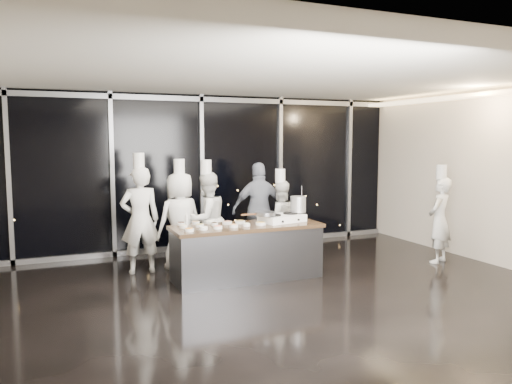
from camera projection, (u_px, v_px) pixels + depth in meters
ground at (270, 294)px, 7.39m from camera, size 9.00×9.00×0.00m
room_shell at (281, 142)px, 7.22m from camera, size 9.02×7.02×3.21m
window_wall at (201, 173)px, 10.36m from camera, size 8.90×0.11×3.20m
demo_counter at (247, 252)px, 8.16m from camera, size 2.46×0.86×0.90m
stove at (282, 218)px, 8.41m from camera, size 0.80×0.59×0.14m
frying_pan at (265, 214)px, 8.20m from camera, size 0.62×0.41×0.06m
stock_pot at (298, 204)px, 8.58m from camera, size 0.32×0.32×0.27m
prep_bowls at (217, 225)px, 7.99m from camera, size 1.38×0.73×0.05m
squeeze_bottle at (187, 219)px, 8.06m from camera, size 0.06×0.06×0.21m
chef_far_left at (140, 219)px, 8.50m from camera, size 0.67×0.45×2.06m
chef_left at (180, 220)px, 8.76m from camera, size 0.96×0.75×1.95m
chef_center at (207, 219)px, 9.01m from camera, size 1.00×0.90×1.92m
guest at (260, 210)px, 9.70m from camera, size 1.14×0.63×1.84m
chef_right at (280, 220)px, 9.49m from camera, size 0.80×0.66×1.73m
chef_side at (440, 219)px, 9.23m from camera, size 0.69×0.61×1.82m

